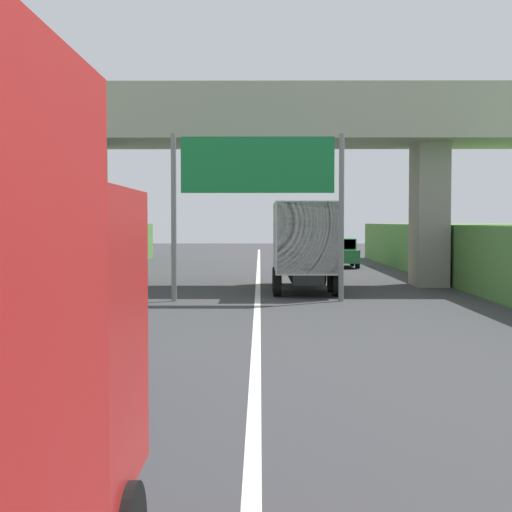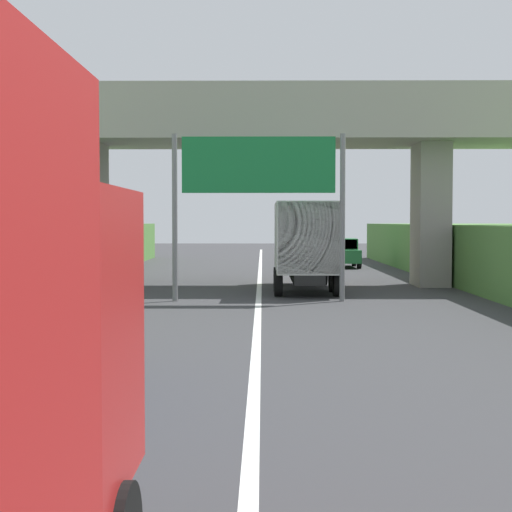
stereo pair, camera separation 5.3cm
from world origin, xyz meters
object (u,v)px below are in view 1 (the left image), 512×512
at_px(overhead_highway_sign, 258,177).
at_px(construction_barrel_5, 21,301).
at_px(truck_yellow, 303,242).
at_px(car_green, 341,253).

relative_size(overhead_highway_sign, construction_barrel_5, 6.53).
xyz_separation_m(overhead_highway_sign, truck_yellow, (1.78, 3.97, -2.30)).
relative_size(overhead_highway_sign, truck_yellow, 0.81).
bearing_deg(car_green, overhead_highway_sign, -104.15).
distance_m(car_green, construction_barrel_5, 26.64).
xyz_separation_m(overhead_highway_sign, construction_barrel_5, (-6.67, -4.51, -3.77)).
distance_m(overhead_highway_sign, truck_yellow, 4.92).
bearing_deg(overhead_highway_sign, truck_yellow, 65.80).
height_order(truck_yellow, construction_barrel_5, truck_yellow).
height_order(overhead_highway_sign, car_green, overhead_highway_sign).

